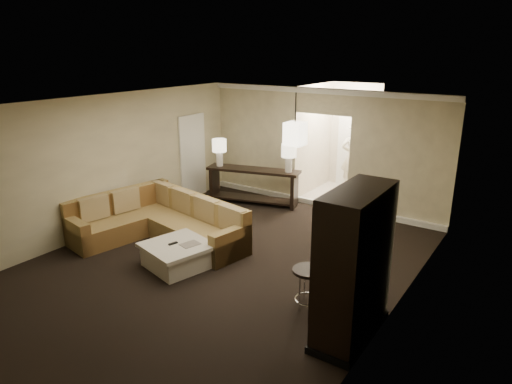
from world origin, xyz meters
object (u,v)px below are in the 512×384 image
Objects in this scene: sectional_sofa at (160,222)px; drink_table at (308,280)px; console_table at (253,183)px; armoire at (353,268)px; coffee_table at (178,255)px; person at (354,154)px.

drink_table is at bearing 1.79° from sectional_sofa.
sectional_sofa is 1.43× the size of console_table.
armoire is at bearing -21.20° from drink_table.
coffee_table is at bearing -20.80° from sectional_sofa.
sectional_sofa is 1.67× the size of person.
armoire reaches higher than sectional_sofa.
console_table is at bearing 94.45° from sectional_sofa.
drink_table is (3.31, -3.41, -0.09)m from console_table.
sectional_sofa is 1.33m from coffee_table.
armoire is (4.40, -0.87, 0.62)m from sectional_sofa.
drink_table is 6.09m from person.
coffee_table is at bearing 60.57° from person.
person is at bearing 41.73° from console_table.
armoire reaches higher than person.
drink_table is at bearing 158.80° from armoire.
person is (-1.74, 5.81, 0.57)m from drink_table.
console_table is 4.75m from drink_table.
armoire is 6.61m from person.
armoire is 3.38× the size of drink_table.
person is (1.57, 2.40, 0.47)m from console_table.
armoire is (4.09, -3.72, 0.45)m from console_table.
sectional_sofa is 5.53× the size of drink_table.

